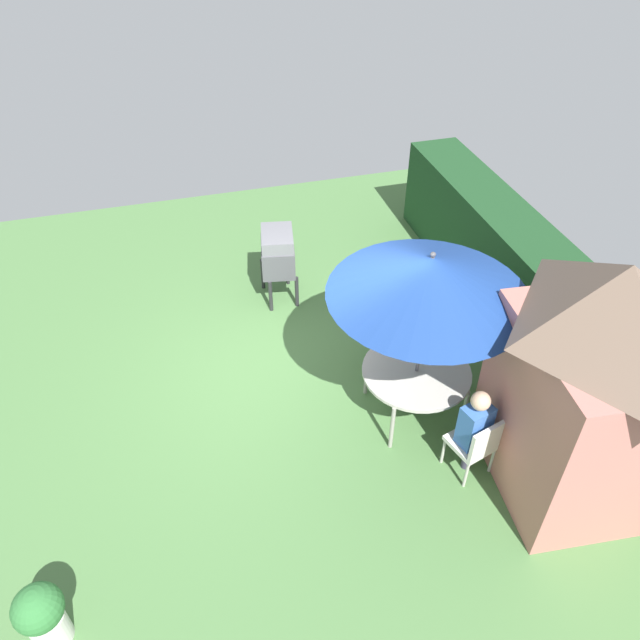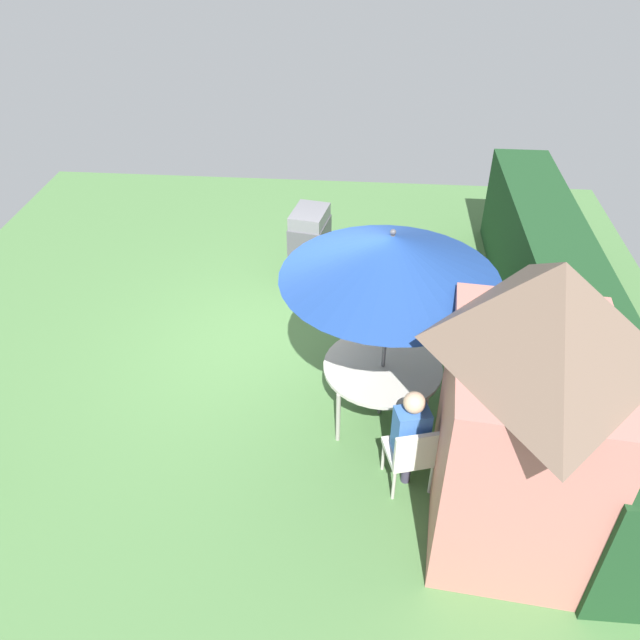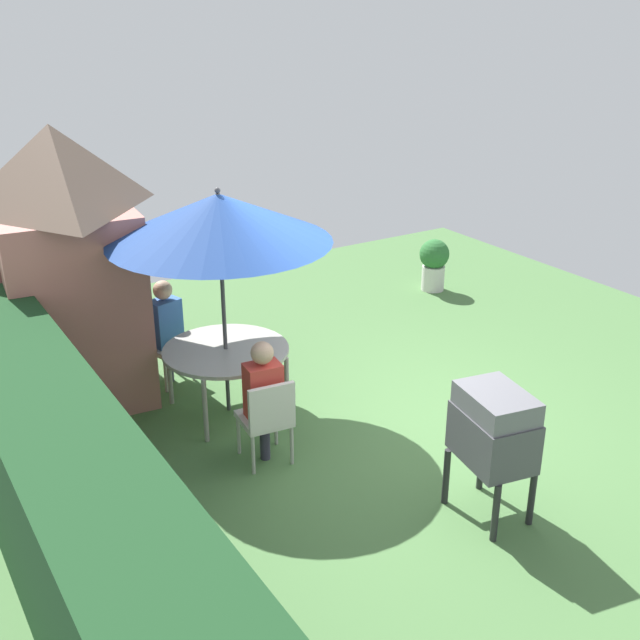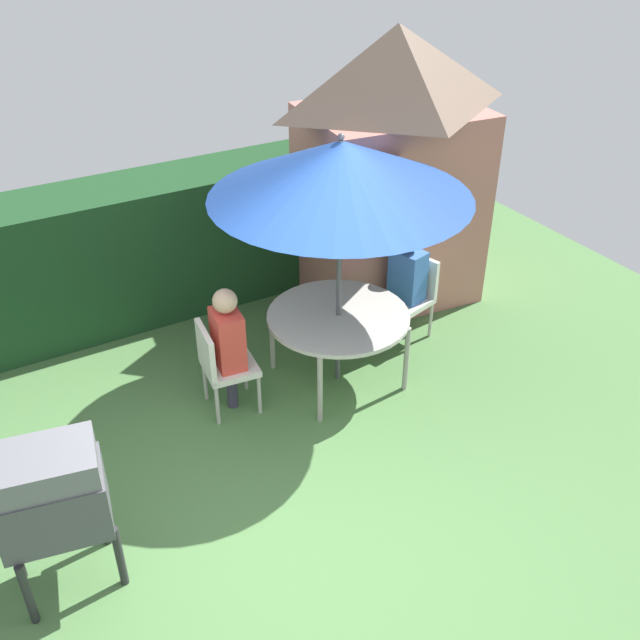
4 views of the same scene
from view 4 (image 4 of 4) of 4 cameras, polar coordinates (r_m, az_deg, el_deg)
The scene contains 10 objects.
ground_plane at distance 6.04m, azimuth -1.53°, elevation -14.24°, with size 11.00×11.00×0.00m, color #47703D.
hedge_backdrop at distance 8.26m, azimuth -13.40°, elevation 5.45°, with size 7.12×0.87×1.53m.
garden_shed at distance 8.15m, azimuth 5.55°, elevation 11.80°, with size 2.07×1.65×3.02m.
patio_table at distance 6.91m, azimuth 1.44°, elevation 0.07°, with size 1.36×1.36×0.74m.
patio_umbrella at distance 6.25m, azimuth 1.62°, elevation 11.66°, with size 2.29×2.29×2.49m.
bbq_grill at distance 5.24m, azimuth -20.24°, elevation -12.66°, with size 0.78×0.62×1.20m.
chair_near_shed at distance 6.68m, azimuth -7.76°, elevation -3.31°, with size 0.51×0.51×0.90m.
chair_far_side at distance 7.75m, azimuth 7.12°, elevation 2.20°, with size 0.57×0.57×0.90m.
person_in_red at distance 6.55m, azimuth -7.21°, elevation -1.27°, with size 0.28×0.36×1.26m.
person_in_blue at distance 7.56m, azimuth 6.85°, elevation 3.69°, with size 0.32×0.39×1.26m.
Camera 4 is at (-1.94, -3.67, 4.38)m, focal length 41.03 mm.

